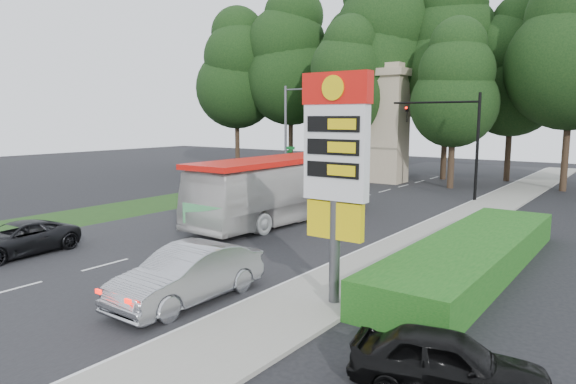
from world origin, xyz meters
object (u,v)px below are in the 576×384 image
Objects in this scene: streetlight_signs at (288,132)px; transit_bus at (284,189)px; sedan_silver at (188,275)px; parked_car_black at (447,363)px; suv_charcoal at (17,239)px; gas_station_pylon at (336,157)px; monument at (390,123)px; traffic_signal_mast at (458,131)px.

transit_bus is (7.49, -10.70, -2.70)m from streetlight_signs.
sedan_silver is 1.32× the size of parked_car_black.
suv_charcoal is (-4.67, -12.03, -1.07)m from transit_bus.
streetlight_signs is at bearing 126.80° from transit_bus.
streetlight_signs is 1.65× the size of suv_charcoal.
gas_station_pylon is at bearing 8.08° from suv_charcoal.
gas_station_pylon is 25.74m from streetlight_signs.
monument is 19.16m from transit_bus.
traffic_signal_mast reaches higher than parked_car_black.
transit_bus is 17.98m from parked_car_black.
monument is 0.81× the size of transit_bus.
sedan_silver is (7.44, -30.35, -4.25)m from monument.
traffic_signal_mast is 24.64m from sedan_silver.
monument is at bearing 58.03° from streetlight_signs.
gas_station_pylon is 0.68× the size of monument.
gas_station_pylon is 0.95× the size of traffic_signal_mast.
sedan_silver is 8.20m from parked_car_black.
traffic_signal_mast is 14.02m from transit_bus.
monument reaches higher than traffic_signal_mast.
monument is (-7.68, 6.00, 0.43)m from traffic_signal_mast.
monument is 31.53m from sedan_silver.
sedan_silver is at bearing -76.23° from monument.
traffic_signal_mast is 1.39× the size of sedan_silver.
streetlight_signs is 13.34m from transit_bus.
parked_car_black is (8.17, -0.60, -0.19)m from sedan_silver.
traffic_signal_mast is (-3.52, 22.00, 0.22)m from gas_station_pylon.
transit_bus is 12.68m from sedan_silver.
traffic_signal_mast is at bearing 64.84° from suv_charcoal.
traffic_signal_mast is 1.84× the size of parked_car_black.
transit_bus is 2.58× the size of suv_charcoal.
transit_bus is 3.18× the size of parked_car_black.
streetlight_signs is at bearing 29.22° from parked_car_black.
suv_charcoal is (-9.61, -0.38, -0.18)m from sedan_silver.
transit_bus reaches higher than suv_charcoal.
sedan_silver is (-0.25, -24.34, -3.82)m from traffic_signal_mast.
sedan_silver is at bearing -65.21° from transit_bus.
traffic_signal_mast is 9.76m from monument.
streetlight_signs reaches higher than parked_car_black.
streetlight_signs reaches higher than gas_station_pylon.
suv_charcoal is at bearing -177.76° from sedan_silver.
streetlight_signs is at bearing -171.08° from traffic_signal_mast.
suv_charcoal is at bearing -168.49° from gas_station_pylon.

